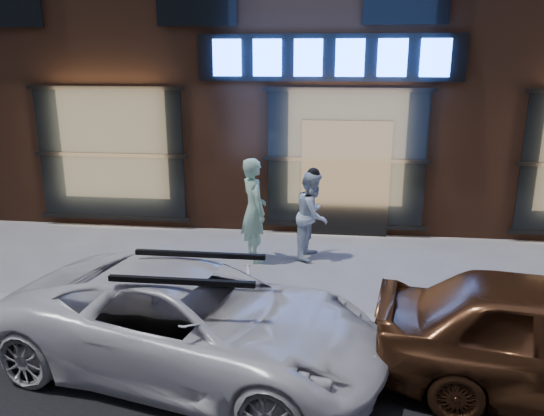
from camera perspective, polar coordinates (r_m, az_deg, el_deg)
The scene contains 5 objects.
ground at distance 7.70m, azimuth 7.96°, elevation -12.22°, with size 90.00×90.00×0.00m, color slate.
curb at distance 7.67m, azimuth 7.97°, elevation -11.83°, with size 60.00×0.25×0.12m, color gray.
man_bowtie at distance 9.57m, azimuth -1.96°, elevation -0.22°, with size 0.69×0.46×1.90m, color #B3ECC8.
man_cap at distance 9.78m, azimuth 4.38°, elevation -0.75°, with size 0.79×0.62×1.63m, color white.
white_suv at distance 6.41m, azimuth -8.44°, elevation -11.96°, with size 2.10×4.56×1.27m, color silver.
Camera 1 is at (-0.24, -6.79, 3.61)m, focal length 35.00 mm.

